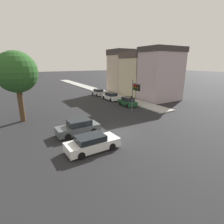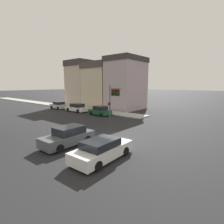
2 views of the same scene
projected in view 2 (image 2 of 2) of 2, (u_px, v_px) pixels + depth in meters
ground_plane at (117, 139)px, 16.41m from camera, size 300.00×300.00×0.00m
sidewalk_strip at (44, 104)px, 45.81m from camera, size 3.28×60.00×0.15m
rowhouse_backdrop at (103, 84)px, 38.87m from camera, size 8.00×18.72×10.66m
traffic_signal at (114, 95)px, 24.13m from camera, size 0.55×2.20×4.99m
crossing_car_0 at (102, 150)px, 11.82m from camera, size 4.77×2.16×1.41m
crossing_car_1 at (68, 136)px, 14.56m from camera, size 4.59×2.05×1.58m
parked_car_0 at (100, 111)px, 28.76m from camera, size 1.94×3.98×1.54m
parked_car_1 at (77, 108)px, 32.55m from camera, size 2.00×4.68×1.53m
parked_car_2 at (59, 105)px, 36.29m from camera, size 1.96×3.84×1.51m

